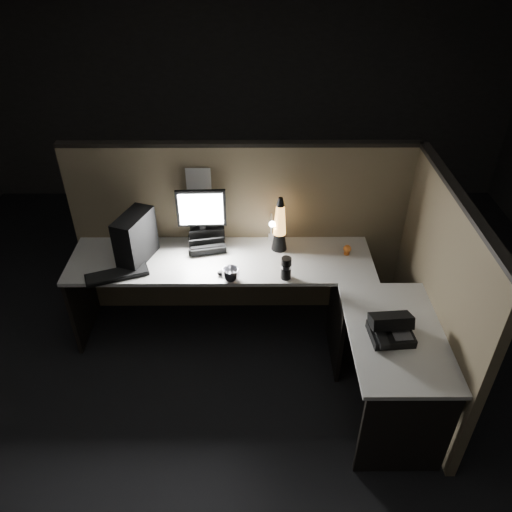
{
  "coord_description": "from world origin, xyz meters",
  "views": [
    {
      "loc": [
        0.1,
        -2.47,
        2.94
      ],
      "look_at": [
        0.12,
        0.35,
        0.93
      ],
      "focal_mm": 35.0,
      "sensor_mm": 36.0,
      "label": 1
    }
  ],
  "objects_px": {
    "monitor": "(201,213)",
    "keyboard": "(117,275)",
    "lava_lamp": "(280,228)",
    "pc_tower": "(136,238)",
    "desk_phone": "(390,328)"
  },
  "relations": [
    {
      "from": "keyboard",
      "to": "lava_lamp",
      "type": "xyz_separation_m",
      "value": [
        1.19,
        0.35,
        0.18
      ]
    },
    {
      "from": "pc_tower",
      "to": "keyboard",
      "type": "distance_m",
      "value": 0.3
    },
    {
      "from": "monitor",
      "to": "keyboard",
      "type": "xyz_separation_m",
      "value": [
        -0.59,
        -0.4,
        -0.28
      ]
    },
    {
      "from": "pc_tower",
      "to": "lava_lamp",
      "type": "xyz_separation_m",
      "value": [
        1.07,
        0.13,
        -0.0
      ]
    },
    {
      "from": "pc_tower",
      "to": "monitor",
      "type": "relative_size",
      "value": 0.79
    },
    {
      "from": "pc_tower",
      "to": "keyboard",
      "type": "bearing_deg",
      "value": -98.86
    },
    {
      "from": "pc_tower",
      "to": "lava_lamp",
      "type": "relative_size",
      "value": 0.84
    },
    {
      "from": "desk_phone",
      "to": "lava_lamp",
      "type": "bearing_deg",
      "value": 119.33
    },
    {
      "from": "monitor",
      "to": "desk_phone",
      "type": "xyz_separation_m",
      "value": [
        1.24,
        -1.02,
        -0.23
      ]
    },
    {
      "from": "keyboard",
      "to": "desk_phone",
      "type": "relative_size",
      "value": 1.57
    },
    {
      "from": "keyboard",
      "to": "lava_lamp",
      "type": "relative_size",
      "value": 1.0
    },
    {
      "from": "keyboard",
      "to": "lava_lamp",
      "type": "bearing_deg",
      "value": -4.59
    },
    {
      "from": "monitor",
      "to": "keyboard",
      "type": "bearing_deg",
      "value": -147.89
    },
    {
      "from": "pc_tower",
      "to": "desk_phone",
      "type": "relative_size",
      "value": 1.33
    },
    {
      "from": "pc_tower",
      "to": "desk_phone",
      "type": "height_order",
      "value": "pc_tower"
    }
  ]
}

